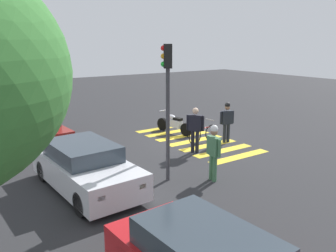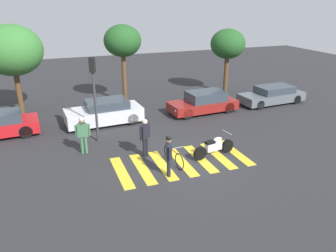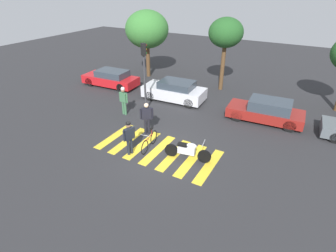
{
  "view_description": "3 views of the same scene",
  "coord_description": "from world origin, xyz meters",
  "px_view_note": "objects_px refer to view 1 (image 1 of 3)",
  "views": [
    {
      "loc": [
        -11.57,
        9.37,
        4.25
      ],
      "look_at": [
        0.3,
        1.26,
        0.77
      ],
      "focal_mm": 37.18,
      "sensor_mm": 36.0,
      "label": 1
    },
    {
      "loc": [
        -5.19,
        -12.02,
        6.73
      ],
      "look_at": [
        0.02,
        1.78,
        1.04
      ],
      "focal_mm": 35.53,
      "sensor_mm": 36.0,
      "label": 2
    },
    {
      "loc": [
        5.85,
        -9.34,
        7.32
      ],
      "look_at": [
        -0.02,
        1.05,
        0.83
      ],
      "focal_mm": 28.57,
      "sensor_mm": 36.0,
      "label": 3
    }
  ],
  "objects_px": {
    "officer_on_foot": "(227,119)",
    "officer_by_motorcycle": "(195,127)",
    "traffic_light_pole": "(167,91)",
    "leaning_bicycle": "(203,134)",
    "car_white_van": "(86,167)",
    "car_grey_coupe": "(11,110)",
    "car_maroon_wagon": "(36,127)",
    "police_motorcycle": "(174,124)",
    "pedestrian_bystander": "(214,149)"
  },
  "relations": [
    {
      "from": "officer_by_motorcycle",
      "to": "car_maroon_wagon",
      "type": "height_order",
      "value": "officer_by_motorcycle"
    },
    {
      "from": "police_motorcycle",
      "to": "car_maroon_wagon",
      "type": "distance_m",
      "value": 6.22
    },
    {
      "from": "traffic_light_pole",
      "to": "car_maroon_wagon",
      "type": "bearing_deg",
      "value": 17.67
    },
    {
      "from": "officer_by_motorcycle",
      "to": "car_maroon_wagon",
      "type": "xyz_separation_m",
      "value": [
        5.25,
        4.7,
        -0.41
      ]
    },
    {
      "from": "car_grey_coupe",
      "to": "officer_by_motorcycle",
      "type": "bearing_deg",
      "value": -155.49
    },
    {
      "from": "leaning_bicycle",
      "to": "car_white_van",
      "type": "bearing_deg",
      "value": 106.93
    },
    {
      "from": "traffic_light_pole",
      "to": "car_white_van",
      "type": "bearing_deg",
      "value": 71.5
    },
    {
      "from": "officer_by_motorcycle",
      "to": "car_maroon_wagon",
      "type": "relative_size",
      "value": 0.41
    },
    {
      "from": "police_motorcycle",
      "to": "officer_by_motorcycle",
      "type": "xyz_separation_m",
      "value": [
        -2.92,
        1.07,
        0.59
      ]
    },
    {
      "from": "officer_by_motorcycle",
      "to": "car_white_van",
      "type": "height_order",
      "value": "officer_by_motorcycle"
    },
    {
      "from": "car_maroon_wagon",
      "to": "officer_by_motorcycle",
      "type": "bearing_deg",
      "value": -138.15
    },
    {
      "from": "police_motorcycle",
      "to": "pedestrian_bystander",
      "type": "bearing_deg",
      "value": 156.47
    },
    {
      "from": "pedestrian_bystander",
      "to": "car_white_van",
      "type": "relative_size",
      "value": 0.41
    },
    {
      "from": "police_motorcycle",
      "to": "car_grey_coupe",
      "type": "height_order",
      "value": "car_grey_coupe"
    },
    {
      "from": "leaning_bicycle",
      "to": "pedestrian_bystander",
      "type": "distance_m",
      "value": 4.31
    },
    {
      "from": "police_motorcycle",
      "to": "traffic_light_pole",
      "type": "xyz_separation_m",
      "value": [
        -4.64,
        3.55,
        2.37
      ]
    },
    {
      "from": "police_motorcycle",
      "to": "traffic_light_pole",
      "type": "height_order",
      "value": "traffic_light_pole"
    },
    {
      "from": "pedestrian_bystander",
      "to": "car_white_van",
      "type": "distance_m",
      "value": 3.9
    },
    {
      "from": "car_maroon_wagon",
      "to": "car_grey_coupe",
      "type": "relative_size",
      "value": 0.95
    },
    {
      "from": "police_motorcycle",
      "to": "leaning_bicycle",
      "type": "bearing_deg",
      "value": -177.03
    },
    {
      "from": "car_white_van",
      "to": "traffic_light_pole",
      "type": "xyz_separation_m",
      "value": [
        -0.79,
        -2.37,
        2.15
      ]
    },
    {
      "from": "car_white_van",
      "to": "car_grey_coupe",
      "type": "bearing_deg",
      "value": -0.38
    },
    {
      "from": "officer_by_motorcycle",
      "to": "leaning_bicycle",
      "type": "bearing_deg",
      "value": -52.36
    },
    {
      "from": "police_motorcycle",
      "to": "car_white_van",
      "type": "height_order",
      "value": "car_white_van"
    },
    {
      "from": "traffic_light_pole",
      "to": "officer_by_motorcycle",
      "type": "bearing_deg",
      "value": -55.27
    },
    {
      "from": "leaning_bicycle",
      "to": "car_white_van",
      "type": "height_order",
      "value": "car_white_van"
    },
    {
      "from": "pedestrian_bystander",
      "to": "car_maroon_wagon",
      "type": "bearing_deg",
      "value": 23.45
    },
    {
      "from": "car_white_van",
      "to": "car_grey_coupe",
      "type": "distance_m",
      "value": 11.39
    },
    {
      "from": "car_grey_coupe",
      "to": "officer_on_foot",
      "type": "bearing_deg",
      "value": -146.06
    },
    {
      "from": "leaning_bicycle",
      "to": "car_maroon_wagon",
      "type": "relative_size",
      "value": 0.39
    },
    {
      "from": "pedestrian_bystander",
      "to": "traffic_light_pole",
      "type": "bearing_deg",
      "value": 54.41
    },
    {
      "from": "officer_on_foot",
      "to": "car_grey_coupe",
      "type": "distance_m",
      "value": 12.18
    },
    {
      "from": "officer_by_motorcycle",
      "to": "pedestrian_bystander",
      "type": "height_order",
      "value": "same"
    },
    {
      "from": "officer_on_foot",
      "to": "traffic_light_pole",
      "type": "bearing_deg",
      "value": 114.77
    },
    {
      "from": "car_maroon_wagon",
      "to": "traffic_light_pole",
      "type": "relative_size",
      "value": 1.04
    },
    {
      "from": "police_motorcycle",
      "to": "traffic_light_pole",
      "type": "bearing_deg",
      "value": 142.6
    },
    {
      "from": "leaning_bicycle",
      "to": "officer_on_foot",
      "type": "xyz_separation_m",
      "value": [
        -0.54,
        -0.86,
        0.63
      ]
    },
    {
      "from": "police_motorcycle",
      "to": "pedestrian_bystander",
      "type": "relative_size",
      "value": 1.22
    },
    {
      "from": "pedestrian_bystander",
      "to": "traffic_light_pole",
      "type": "distance_m",
      "value": 2.29
    },
    {
      "from": "car_grey_coupe",
      "to": "traffic_light_pole",
      "type": "height_order",
      "value": "traffic_light_pole"
    },
    {
      "from": "officer_by_motorcycle",
      "to": "traffic_light_pole",
      "type": "bearing_deg",
      "value": 124.73
    },
    {
      "from": "officer_by_motorcycle",
      "to": "pedestrian_bystander",
      "type": "xyz_separation_m",
      "value": [
        -2.55,
        1.32,
        -0.0
      ]
    },
    {
      "from": "officer_on_foot",
      "to": "officer_by_motorcycle",
      "type": "relative_size",
      "value": 0.98
    },
    {
      "from": "leaning_bicycle",
      "to": "pedestrian_bystander",
      "type": "bearing_deg",
      "value": 144.26
    },
    {
      "from": "car_maroon_wagon",
      "to": "police_motorcycle",
      "type": "bearing_deg",
      "value": -112.01
    },
    {
      "from": "police_motorcycle",
      "to": "traffic_light_pole",
      "type": "distance_m",
      "value": 6.3
    },
    {
      "from": "leaning_bicycle",
      "to": "car_white_van",
      "type": "distance_m",
      "value": 6.3
    },
    {
      "from": "car_white_van",
      "to": "car_grey_coupe",
      "type": "xyz_separation_m",
      "value": [
        11.39,
        -0.08,
        -0.1
      ]
    },
    {
      "from": "car_maroon_wagon",
      "to": "leaning_bicycle",
      "type": "bearing_deg",
      "value": -126.52
    },
    {
      "from": "car_maroon_wagon",
      "to": "pedestrian_bystander",
      "type": "bearing_deg",
      "value": -156.55
    }
  ]
}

